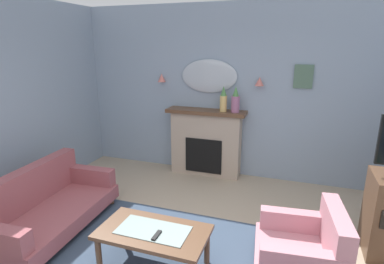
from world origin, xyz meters
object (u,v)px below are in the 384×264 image
object	(u,v)px
tv_remote	(157,236)
floral_couch	(45,205)
coffee_table	(153,235)
armchair_by_coffee_table	(306,246)
mantel_vase_left	(223,100)
fireplace	(206,143)
wall_mirror	(209,76)
wall_sconce_left	(162,78)
framed_picture	(303,77)
mantel_vase_right	(235,101)
wall_sconce_right	(260,81)

from	to	relation	value
tv_remote	floral_couch	xyz separation A→B (m)	(-1.65, 0.29, -0.13)
coffee_table	armchair_by_coffee_table	distance (m)	1.52
mantel_vase_left	fireplace	bearing A→B (deg)	174.61
wall_mirror	wall_sconce_left	world-z (taller)	wall_mirror
mantel_vase_left	armchair_by_coffee_table	size ratio (longest dim) A/B	0.47
mantel_vase_left	framed_picture	bearing A→B (deg)	8.53
fireplace	armchair_by_coffee_table	size ratio (longest dim) A/B	1.51
fireplace	tv_remote	size ratio (longest dim) A/B	8.50
wall_sconce_left	armchair_by_coffee_table	world-z (taller)	wall_sconce_left
wall_sconce_left	armchair_by_coffee_table	bearing A→B (deg)	-40.68
mantel_vase_right	coffee_table	size ratio (longest dim) A/B	0.39
armchair_by_coffee_table	mantel_vase_left	bearing A→B (deg)	123.69
mantel_vase_right	wall_sconce_right	size ratio (longest dim) A/B	3.03
coffee_table	fireplace	bearing A→B (deg)	94.61
wall_mirror	mantel_vase_right	bearing A→B (deg)	-18.78
tv_remote	armchair_by_coffee_table	bearing A→B (deg)	20.77
mantel_vase_left	armchair_by_coffee_table	distance (m)	2.66
mantel_vase_right	coffee_table	distance (m)	2.67
mantel_vase_left	mantel_vase_right	xyz separation A→B (m)	(0.20, -0.00, -0.01)
mantel_vase_right	mantel_vase_left	bearing A→B (deg)	180.00
tv_remote	framed_picture	bearing A→B (deg)	65.97
mantel_vase_left	coffee_table	xyz separation A→B (m)	(-0.10, -2.47, -0.97)
wall_mirror	armchair_by_coffee_table	xyz separation A→B (m)	(1.66, -2.20, -1.40)
floral_couch	fireplace	bearing A→B (deg)	59.03
tv_remote	floral_couch	distance (m)	1.69
fireplace	wall_mirror	world-z (taller)	wall_mirror
coffee_table	wall_mirror	bearing A→B (deg)	94.37
wall_sconce_right	mantel_vase_right	bearing A→B (deg)	-161.08
framed_picture	tv_remote	world-z (taller)	framed_picture
fireplace	coffee_table	bearing A→B (deg)	-85.39
framed_picture	wall_sconce_right	bearing A→B (deg)	-174.73
mantel_vase_left	mantel_vase_right	world-z (taller)	mantel_vase_right
coffee_table	mantel_vase_left	bearing A→B (deg)	87.73
tv_remote	wall_mirror	bearing A→B (deg)	95.86
mantel_vase_right	floral_couch	size ratio (longest dim) A/B	0.24
mantel_vase_left	armchair_by_coffee_table	bearing A→B (deg)	-56.31
wall_sconce_right	framed_picture	world-z (taller)	framed_picture
wall_mirror	wall_sconce_right	xyz separation A→B (m)	(0.85, -0.05, -0.05)
mantel_vase_right	armchair_by_coffee_table	size ratio (longest dim) A/B	0.47
mantel_vase_left	wall_sconce_left	size ratio (longest dim) A/B	3.00
framed_picture	floral_couch	world-z (taller)	framed_picture
coffee_table	tv_remote	xyz separation A→B (m)	(0.08, -0.08, 0.07)
mantel_vase_left	coffee_table	world-z (taller)	mantel_vase_left
mantel_vase_right	coffee_table	xyz separation A→B (m)	(-0.30, -2.47, -0.96)
fireplace	mantel_vase_right	xyz separation A→B (m)	(0.50, -0.03, 0.77)
mantel_vase_right	floral_couch	distance (m)	3.11
wall_sconce_right	tv_remote	distance (m)	2.99
coffee_table	wall_sconce_left	bearing A→B (deg)	112.08
wall_sconce_left	framed_picture	size ratio (longest dim) A/B	0.39
wall_sconce_right	tv_remote	world-z (taller)	wall_sconce_right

